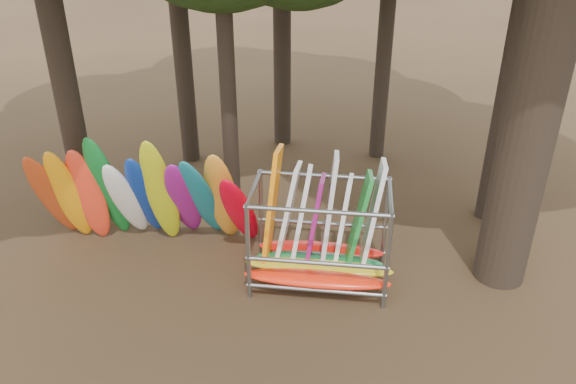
# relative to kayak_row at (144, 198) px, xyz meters

# --- Properties ---
(ground) EXTENTS (120.00, 120.00, 0.00)m
(ground) POSITION_rel_kayak_row_xyz_m (2.78, -1.01, -1.30)
(ground) COLOR #47331E
(ground) RESTS_ON ground
(kayak_row) EXTENTS (5.16, 2.13, 3.14)m
(kayak_row) POSITION_rel_kayak_row_xyz_m (0.00, 0.00, 0.00)
(kayak_row) COLOR #BC3D16
(kayak_row) RESTS_ON ground
(storage_rack) EXTENTS (3.11, 1.63, 2.93)m
(storage_rack) POSITION_rel_kayak_row_xyz_m (3.98, -0.75, -0.29)
(storage_rack) COLOR slate
(storage_rack) RESTS_ON ground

